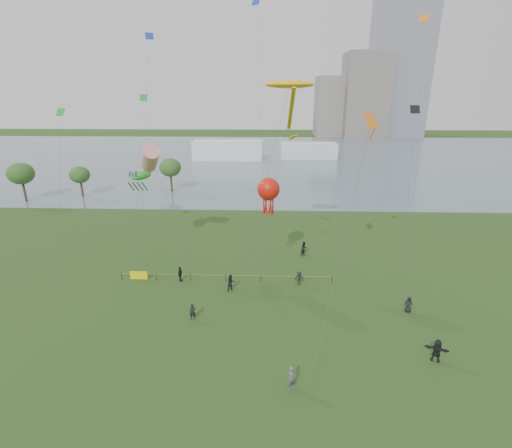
{
  "coord_description": "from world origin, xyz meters",
  "views": [
    {
      "loc": [
        1.23,
        -24.52,
        20.21
      ],
      "look_at": [
        0.0,
        10.0,
        8.0
      ],
      "focal_mm": 26.0,
      "sensor_mm": 36.0,
      "label": 1
    }
  ],
  "objects_px": {
    "kite_stingray": "(290,85)",
    "kite_octopus": "(268,189)",
    "fence": "(172,276)",
    "kite_flyer": "(292,378)"
  },
  "relations": [
    {
      "from": "kite_octopus",
      "to": "kite_stingray",
      "type": "bearing_deg",
      "value": 38.19
    },
    {
      "from": "fence",
      "to": "kite_stingray",
      "type": "xyz_separation_m",
      "value": [
        12.93,
        3.55,
        20.46
      ]
    },
    {
      "from": "kite_flyer",
      "to": "kite_octopus",
      "type": "relative_size",
      "value": 0.16
    },
    {
      "from": "kite_stingray",
      "to": "kite_octopus",
      "type": "relative_size",
      "value": 1.84
    },
    {
      "from": "kite_flyer",
      "to": "kite_octopus",
      "type": "bearing_deg",
      "value": 67.54
    },
    {
      "from": "fence",
      "to": "kite_octopus",
      "type": "distance_m",
      "value": 14.74
    },
    {
      "from": "kite_stingray",
      "to": "kite_octopus",
      "type": "distance_m",
      "value": 11.01
    },
    {
      "from": "fence",
      "to": "kite_flyer",
      "type": "height_order",
      "value": "kite_flyer"
    },
    {
      "from": "kite_flyer",
      "to": "kite_stingray",
      "type": "xyz_separation_m",
      "value": [
        0.23,
        19.65,
        20.07
      ]
    },
    {
      "from": "kite_flyer",
      "to": "kite_octopus",
      "type": "distance_m",
      "value": 20.11
    }
  ]
}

